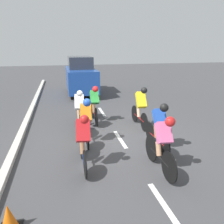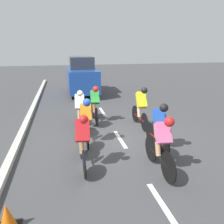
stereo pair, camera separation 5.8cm
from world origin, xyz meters
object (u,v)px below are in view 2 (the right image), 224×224
Objects in this scene: cyclist_white at (80,109)px; cyclist_red at (82,140)px; traffic_cone at (7,218)px; cyclist_blue at (159,125)px; cyclist_orange at (86,119)px; cyclist_yellow at (141,106)px; cyclist_pink at (162,143)px; cyclist_green at (95,103)px; support_car at (82,76)px.

cyclist_red is at bearing 86.70° from cyclist_white.
cyclist_blue is at bearing -149.37° from traffic_cone.
cyclist_orange is (1.97, -0.96, 0.01)m from cyclist_blue.
traffic_cone is (1.56, 4.41, -0.54)m from cyclist_white.
cyclist_red is 3.42m from cyclist_yellow.
cyclist_red is 0.97× the size of cyclist_orange.
cyclist_white reaches higher than cyclist_red.
cyclist_green reaches higher than cyclist_pink.
support_car is at bearing -76.35° from cyclist_yellow.
cyclist_white is at bearing 83.87° from support_car.
cyclist_red is at bearing 76.47° from cyclist_green.
traffic_cone is (2.22, 10.55, -0.91)m from support_car.
cyclist_yellow is (-0.59, -3.03, 0.06)m from cyclist_pink.
cyclist_white is 1.05× the size of cyclist_blue.
cyclist_green is at bearing -103.53° from cyclist_red.
cyclist_red is at bearing -17.92° from cyclist_pink.
cyclist_yellow is at bearing -134.15° from cyclist_red.
cyclist_pink is 1.88m from cyclist_red.
cyclist_white is 1.31m from cyclist_orange.
cyclist_orange is 0.98× the size of cyclist_yellow.
cyclist_pink reaches higher than cyclist_blue.
support_car is (-0.82, -8.90, 0.38)m from cyclist_red.
cyclist_green reaches higher than cyclist_orange.
cyclist_pink is 1.00× the size of cyclist_yellow.
cyclist_red is (0.16, 2.76, -0.01)m from cyclist_white.
cyclist_blue is 3.32× the size of traffic_cone.
cyclist_green is 0.42× the size of support_car.
cyclist_green is at bearing -28.73° from cyclist_yellow.
support_car is 10.82m from traffic_cone.
cyclist_blue is 0.95× the size of cyclist_yellow.
cyclist_blue is at bearing 132.07° from cyclist_white.
cyclist_green is 1.03× the size of cyclist_orange.
support_car reaches higher than cyclist_red.
cyclist_green is 5.46m from traffic_cone.
support_car is (0.97, -9.48, 0.38)m from cyclist_pink.
cyclist_red is 0.39× the size of support_car.
cyclist_pink is 1.05× the size of cyclist_blue.
cyclist_green is (-0.80, -3.32, 0.02)m from cyclist_red.
cyclist_white is at bearing -93.30° from cyclist_red.
cyclist_green reaches higher than cyclist_white.
cyclist_green is at bearing 89.81° from support_car.
cyclist_orange is 2.37m from cyclist_yellow.
cyclist_white is at bearing -47.93° from cyclist_blue.
cyclist_white is 0.42× the size of support_car.
cyclist_yellow is at bearing 151.27° from cyclist_green.
cyclist_white is 6.19m from support_car.
cyclist_green is at bearing -75.77° from cyclist_pink.
cyclist_white is 2.25m from cyclist_yellow.
cyclist_red is at bearing 12.54° from cyclist_blue.
cyclist_pink is 3.41m from traffic_cone.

